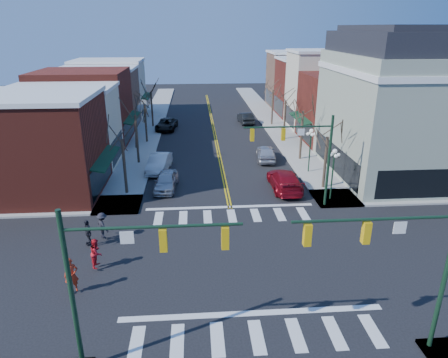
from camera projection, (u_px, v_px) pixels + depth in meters
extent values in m
plane|color=black|center=(241.00, 262.00, 23.85)|extent=(160.00, 160.00, 0.00)
cube|color=#9E9B93|center=(137.00, 160.00, 41.84)|extent=(3.50, 70.00, 0.15)
cube|color=#9E9B93|center=(301.00, 156.00, 43.05)|extent=(3.50, 70.00, 0.15)
cube|color=maroon|center=(35.00, 148.00, 32.29)|extent=(10.00, 8.50, 8.00)
cube|color=beige|center=(64.00, 128.00, 39.60)|extent=(10.00, 7.00, 7.50)
cube|color=maroon|center=(84.00, 108.00, 46.87)|extent=(10.00, 9.00, 8.50)
cube|color=#855F49|center=(100.00, 99.00, 54.68)|extent=(10.00, 7.50, 7.80)
cube|color=beige|center=(110.00, 89.00, 61.82)|extent=(10.00, 8.00, 8.20)
cube|color=maroon|center=(346.00, 109.00, 47.48)|extent=(10.00, 8.50, 8.00)
cube|color=beige|center=(327.00, 91.00, 54.34)|extent=(10.00, 7.00, 10.00)
cube|color=maroon|center=(311.00, 88.00, 61.59)|extent=(10.00, 8.00, 8.50)
cube|color=#855F49|center=(298.00, 80.00, 68.95)|extent=(10.00, 8.00, 9.00)
cube|color=gray|center=(403.00, 116.00, 36.53)|extent=(12.00, 14.00, 11.00)
cube|color=white|center=(410.00, 70.00, 35.07)|extent=(12.25, 14.25, 0.50)
cube|color=black|center=(415.00, 42.00, 34.24)|extent=(11.40, 13.40, 1.80)
cube|color=black|center=(417.00, 29.00, 33.85)|extent=(9.80, 11.80, 0.60)
cylinder|color=#14331E|center=(72.00, 295.00, 15.15)|extent=(0.20, 0.20, 7.20)
cylinder|color=#14331E|center=(153.00, 227.00, 14.38)|extent=(6.50, 0.12, 0.12)
cube|color=gold|center=(163.00, 240.00, 14.60)|extent=(0.28, 0.28, 0.90)
cube|color=gold|center=(225.00, 238.00, 14.76)|extent=(0.28, 0.28, 0.90)
cylinder|color=#14331E|center=(445.00, 278.00, 16.18)|extent=(0.20, 0.20, 7.20)
cylinder|color=#14331E|center=(376.00, 219.00, 14.96)|extent=(6.50, 0.12, 0.12)
cube|color=gold|center=(366.00, 232.00, 15.13)|extent=(0.28, 0.28, 0.90)
cube|color=gold|center=(307.00, 235.00, 14.97)|extent=(0.28, 0.28, 0.90)
cylinder|color=#14331E|center=(329.00, 163.00, 29.97)|extent=(0.20, 0.20, 7.20)
cylinder|color=#14331E|center=(288.00, 127.00, 28.74)|extent=(6.50, 0.12, 0.12)
cube|color=gold|center=(283.00, 134.00, 28.91)|extent=(0.28, 0.28, 0.90)
cube|color=gold|center=(252.00, 135.00, 28.76)|extent=(0.28, 0.28, 0.90)
cylinder|color=#14331E|center=(332.00, 177.00, 31.62)|extent=(0.12, 0.12, 4.00)
sphere|color=white|center=(335.00, 151.00, 30.85)|extent=(0.36, 0.36, 0.36)
cylinder|color=#14331E|center=(310.00, 153.00, 37.67)|extent=(0.12, 0.12, 4.00)
sphere|color=white|center=(311.00, 131.00, 36.90)|extent=(0.36, 0.36, 0.36)
cylinder|color=#382B21|center=(125.00, 167.00, 32.66)|extent=(0.24, 0.24, 4.76)
cylinder|color=#382B21|center=(137.00, 140.00, 40.06)|extent=(0.24, 0.24, 5.04)
cylinder|color=#382B21|center=(146.00, 124.00, 47.60)|extent=(0.24, 0.24, 4.55)
cylinder|color=#382B21|center=(152.00, 110.00, 54.99)|extent=(0.24, 0.24, 4.90)
cylinder|color=#382B21|center=(325.00, 163.00, 33.85)|extent=(0.24, 0.24, 4.62)
cylinder|color=#382B21|center=(301.00, 136.00, 41.20)|extent=(0.24, 0.24, 5.18)
cylinder|color=#382B21|center=(285.00, 121.00, 48.71)|extent=(0.24, 0.24, 4.83)
cylinder|color=#382B21|center=(272.00, 108.00, 56.14)|extent=(0.24, 0.24, 4.97)
imported|color=#ADADB2|center=(166.00, 181.00, 34.27)|extent=(2.18, 4.61, 1.52)
imported|color=silver|center=(159.00, 163.00, 38.56)|extent=(2.37, 5.16, 1.64)
imported|color=black|center=(167.00, 124.00, 54.13)|extent=(3.05, 5.61, 1.49)
imported|color=maroon|center=(285.00, 180.00, 34.24)|extent=(2.34, 5.75, 1.67)
imported|color=silver|center=(266.00, 153.00, 41.74)|extent=(2.40, 4.90, 1.61)
imported|color=black|center=(246.00, 118.00, 57.74)|extent=(2.10, 4.94, 1.58)
imported|color=red|center=(71.00, 275.00, 20.66)|extent=(0.82, 0.67, 1.92)
imported|color=red|center=(96.00, 253.00, 22.86)|extent=(0.70, 0.88, 1.76)
imported|color=black|center=(88.00, 232.00, 25.19)|extent=(0.87, 1.07, 1.70)
imported|color=black|center=(103.00, 225.00, 25.99)|extent=(1.24, 1.29, 1.77)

